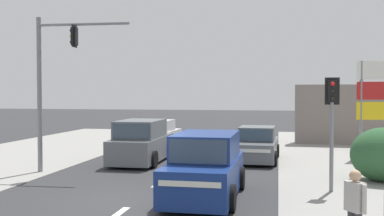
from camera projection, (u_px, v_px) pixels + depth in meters
ground_plane at (136, 200)px, 12.84m from camera, size 140.00×140.00×0.00m
lane_dash_mid at (163, 180)px, 15.78m from camera, size 0.20×2.40×0.01m
lane_dash_far at (190, 160)px, 20.69m from camera, size 0.20×2.40×0.01m
traffic_signal_mast at (52, 74)px, 17.27m from camera, size 3.69×0.44×6.00m
pedestal_signal_right_kerb at (332, 114)px, 13.84m from camera, size 0.44×0.29×3.56m
shopping_plaza_sign at (380, 95)px, 20.99m from camera, size 2.10×0.16×4.60m
suv_oncoming_mid at (142, 143)px, 19.88m from camera, size 2.09×4.55×1.90m
suv_oncoming_near at (205, 168)px, 13.18m from camera, size 2.09×4.55×1.90m
sedan_crossing_left at (257, 145)px, 20.41m from camera, size 2.00×4.29×1.56m
sedan_receding_far at (158, 135)px, 25.48m from camera, size 1.99×4.29×1.56m
pedestrian_at_kerb at (355, 207)px, 8.46m from camera, size 0.38×0.48×1.63m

